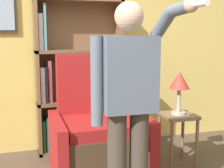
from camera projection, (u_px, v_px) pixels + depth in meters
The scene contains 6 objects.
wall_back at pixel (70, 40), 3.97m from camera, with size 8.00×0.11×2.80m.
bookcase at pixel (73, 79), 3.90m from camera, with size 1.08×0.28×1.91m.
armchair at pixel (98, 136), 3.36m from camera, with size 1.00×0.85×1.26m.
person_standing at pixel (129, 100), 2.37m from camera, with size 0.56×0.78×1.72m.
side_table at pixel (178, 125), 3.52m from camera, with size 0.37×0.37×0.59m.
table_lamp at pixel (179, 83), 3.44m from camera, with size 0.23×0.23×0.48m.
Camera 1 is at (-0.66, -1.96, 1.49)m, focal length 50.00 mm.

